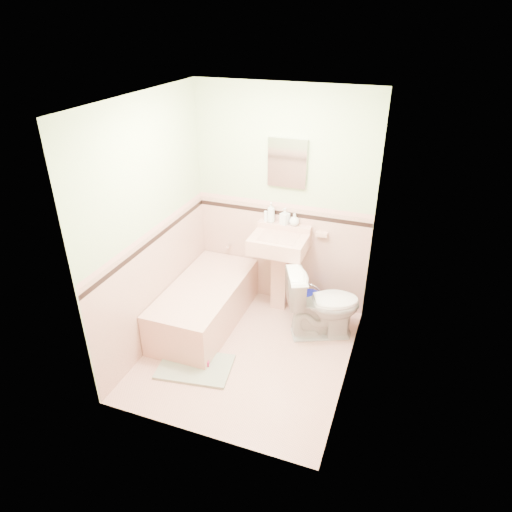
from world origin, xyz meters
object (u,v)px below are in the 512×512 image
(toilet, at_px, (323,304))
(sink, at_px, (279,274))
(medicine_cabinet, at_px, (287,163))
(shoe, at_px, (202,363))
(bathtub, at_px, (205,305))
(soap_bottle_right, at_px, (294,219))
(soap_bottle_left, at_px, (271,212))
(bucket, at_px, (309,306))
(soap_bottle_mid, at_px, (285,216))

(toilet, bearing_deg, sink, 38.64)
(medicine_cabinet, distance_m, shoe, 2.21)
(bathtub, relative_size, soap_bottle_right, 10.70)
(sink, relative_size, soap_bottle_left, 4.11)
(medicine_cabinet, bearing_deg, bucket, -32.42)
(toilet, height_order, shoe, toilet)
(bathtub, height_order, medicine_cabinet, medicine_cabinet)
(bathtub, relative_size, soap_bottle_left, 6.48)
(bathtub, height_order, bucket, bathtub)
(shoe, bearing_deg, bathtub, 94.11)
(soap_bottle_mid, xyz_separation_m, shoe, (-0.39, -1.40, -1.05))
(sink, distance_m, soap_bottle_mid, 0.66)
(soap_bottle_left, height_order, soap_bottle_mid, soap_bottle_left)
(medicine_cabinet, bearing_deg, sink, -90.00)
(bathtub, height_order, sink, sink)
(soap_bottle_mid, relative_size, shoe, 1.38)
(medicine_cabinet, bearing_deg, soap_bottle_left, -169.40)
(soap_bottle_mid, height_order, toilet, soap_bottle_mid)
(sink, xyz_separation_m, soap_bottle_left, (-0.16, 0.18, 0.66))
(soap_bottle_mid, relative_size, toilet, 0.24)
(soap_bottle_right, height_order, shoe, soap_bottle_right)
(soap_bottle_mid, relative_size, bucket, 0.66)
(bathtub, distance_m, shoe, 0.77)
(sink, distance_m, bucket, 0.50)
(bathtub, xyz_separation_m, shoe, (0.29, -0.69, -0.17))
(shoe, bearing_deg, bucket, 38.54)
(soap_bottle_right, bearing_deg, soap_bottle_mid, 180.00)
(shoe, bearing_deg, soap_bottle_left, 62.00)
(sink, bearing_deg, toilet, -26.89)
(medicine_cabinet, bearing_deg, soap_bottle_mid, -90.80)
(sink, height_order, bucket, sink)
(sink, height_order, soap_bottle_left, soap_bottle_left)
(soap_bottle_left, height_order, shoe, soap_bottle_left)
(bathtub, distance_m, soap_bottle_right, 1.37)
(soap_bottle_mid, bearing_deg, soap_bottle_left, 180.00)
(medicine_cabinet, bearing_deg, soap_bottle_right, -15.27)
(bucket, bearing_deg, soap_bottle_right, 141.91)
(soap_bottle_mid, distance_m, toilet, 1.04)
(soap_bottle_right, bearing_deg, shoe, -109.59)
(soap_bottle_right, xyz_separation_m, toilet, (0.47, -0.48, -0.70))
(medicine_cabinet, height_order, soap_bottle_right, medicine_cabinet)
(sink, distance_m, toilet, 0.66)
(soap_bottle_left, bearing_deg, soap_bottle_mid, 0.00)
(sink, bearing_deg, shoe, -107.66)
(soap_bottle_mid, bearing_deg, medicine_cabinet, 89.20)
(soap_bottle_mid, bearing_deg, sink, -89.87)
(bathtub, bearing_deg, soap_bottle_left, 53.79)
(soap_bottle_left, bearing_deg, soap_bottle_right, 0.00)
(bathtub, height_order, soap_bottle_left, soap_bottle_left)
(medicine_cabinet, bearing_deg, bathtub, -132.58)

